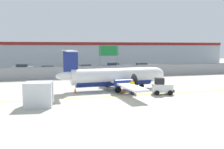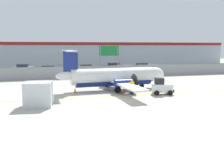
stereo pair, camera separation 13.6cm
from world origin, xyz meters
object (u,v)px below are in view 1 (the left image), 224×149
(baggage_tug, at_px, (162,87))
(parked_car_2, at_px, (86,68))
(traffic_cone_near_left, at_px, (124,90))
(parked_car_4, at_px, (142,67))
(cargo_container, at_px, (39,94))
(parked_car_3, at_px, (113,66))
(ground_crew_worker, at_px, (132,86))
(commuter_airplane, at_px, (116,77))
(parked_car_0, at_px, (23,68))
(highway_sign, at_px, (109,53))
(parked_car_1, at_px, (48,70))
(traffic_cone_near_right, at_px, (75,90))

(baggage_tug, xyz_separation_m, parked_car_2, (-4.64, 25.13, 0.04))
(traffic_cone_near_left, height_order, parked_car_4, parked_car_4)
(cargo_container, bearing_deg, parked_car_3, 71.94)
(traffic_cone_near_left, bearing_deg, parked_car_2, 91.85)
(ground_crew_worker, distance_m, parked_car_4, 28.19)
(commuter_airplane, distance_m, parked_car_4, 25.29)
(baggage_tug, height_order, ground_crew_worker, baggage_tug)
(parked_car_0, relative_size, parked_car_3, 0.99)
(parked_car_3, relative_size, highway_sign, 0.80)
(commuter_airplane, xyz_separation_m, traffic_cone_near_left, (0.26, -2.42, -1.29))
(parked_car_1, xyz_separation_m, highway_sign, (10.51, -6.05, 3.24))
(traffic_cone_near_left, bearing_deg, parked_car_0, 115.73)
(parked_car_3, bearing_deg, traffic_cone_near_right, 58.29)
(commuter_airplane, relative_size, parked_car_2, 3.73)
(baggage_tug, height_order, traffic_cone_near_left, baggage_tug)
(ground_crew_worker, relative_size, highway_sign, 0.31)
(commuter_airplane, distance_m, ground_crew_worker, 3.82)
(parked_car_0, distance_m, highway_sign, 19.61)
(ground_crew_worker, distance_m, cargo_container, 10.31)
(cargo_container, xyz_separation_m, highway_sign, (11.64, 20.35, 3.04))
(commuter_airplane, height_order, traffic_cone_near_right, commuter_airplane)
(traffic_cone_near_right, distance_m, parked_car_1, 20.87)
(highway_sign, bearing_deg, parked_car_2, 113.59)
(ground_crew_worker, distance_m, traffic_cone_near_right, 6.68)
(commuter_airplane, bearing_deg, parked_car_3, 72.60)
(ground_crew_worker, height_order, cargo_container, cargo_container)
(cargo_container, height_order, highway_sign, highway_sign)
(traffic_cone_near_left, relative_size, traffic_cone_near_right, 1.00)
(traffic_cone_near_left, height_order, parked_car_3, parked_car_3)
(ground_crew_worker, xyz_separation_m, traffic_cone_near_left, (-0.58, 1.25, -0.64))
(ground_crew_worker, bearing_deg, cargo_container, -63.05)
(cargo_container, bearing_deg, traffic_cone_near_left, 31.78)
(parked_car_1, xyz_separation_m, parked_car_3, (14.16, 4.90, 0.00))
(traffic_cone_near_left, xyz_separation_m, parked_car_0, (-13.31, 27.63, 0.58))
(ground_crew_worker, bearing_deg, highway_sign, -174.82)
(commuter_airplane, distance_m, parked_car_3, 25.54)
(baggage_tug, distance_m, parked_car_0, 34.17)
(parked_car_3, relative_size, parked_car_4, 1.04)
(parked_car_0, relative_size, parked_car_4, 1.03)
(traffic_cone_near_left, xyz_separation_m, parked_car_4, (12.02, 24.51, 0.58))
(parked_car_0, bearing_deg, commuter_airplane, -57.13)
(commuter_airplane, bearing_deg, ground_crew_worker, -80.47)
(cargo_container, bearing_deg, parked_car_2, 80.55)
(baggage_tug, distance_m, parked_car_1, 27.03)
(commuter_airplane, relative_size, parked_car_4, 3.82)
(highway_sign, bearing_deg, parked_car_3, 71.59)
(commuter_airplane, distance_m, parked_car_2, 20.83)
(baggage_tug, relative_size, cargo_container, 0.94)
(cargo_container, bearing_deg, commuter_airplane, 43.75)
(traffic_cone_near_left, bearing_deg, highway_sign, 81.91)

